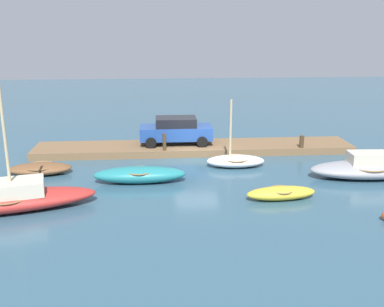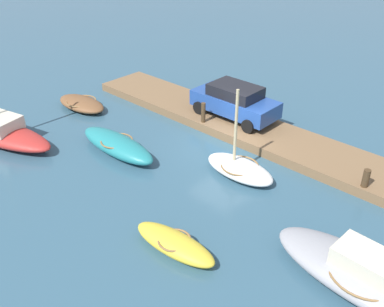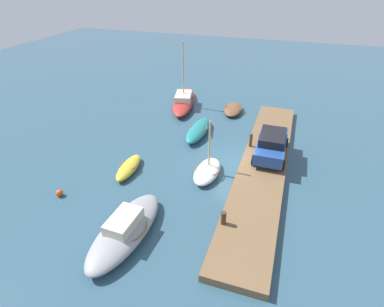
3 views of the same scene
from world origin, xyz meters
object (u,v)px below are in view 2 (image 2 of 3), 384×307
object	(u,v)px
motorboat_grey	(365,276)
parked_car	(235,101)
rowboat_brown	(82,103)
mooring_post_west	(366,178)
rowboat_teal	(117,145)
dinghy_yellow	(175,244)
rowboat_white	(239,168)
mooring_post_mid_west	(203,113)

from	to	relation	value
motorboat_grey	parked_car	bearing A→B (deg)	-29.56
rowboat_brown	mooring_post_west	xyz separation A→B (m)	(-14.51, -2.58, 0.49)
rowboat_teal	motorboat_grey	world-z (taller)	motorboat_grey
dinghy_yellow	motorboat_grey	size ratio (longest dim) A/B	0.55
rowboat_brown	parked_car	world-z (taller)	parked_car
rowboat_white	motorboat_grey	size ratio (longest dim) A/B	0.63
rowboat_white	rowboat_brown	distance (m)	10.24
rowboat_teal	dinghy_yellow	world-z (taller)	rowboat_teal
dinghy_yellow	mooring_post_west	distance (m)	7.66
motorboat_grey	mooring_post_mid_west	world-z (taller)	mooring_post_mid_west
rowboat_white	motorboat_grey	xyz separation A→B (m)	(-6.25, 2.33, 0.15)
motorboat_grey	mooring_post_mid_west	distance (m)	10.96
rowboat_white	dinghy_yellow	bearing A→B (deg)	104.70
dinghy_yellow	rowboat_brown	xyz separation A→B (m)	(11.40, -4.40, 0.00)
motorboat_grey	rowboat_teal	bearing A→B (deg)	2.06
rowboat_teal	motorboat_grey	size ratio (longest dim) A/B	0.77
mooring_post_mid_west	rowboat_brown	bearing A→B (deg)	21.83
rowboat_white	rowboat_brown	xyz separation A→B (m)	(10.23, 0.51, -0.05)
motorboat_grey	parked_car	world-z (taller)	parked_car
dinghy_yellow	mooring_post_west	xyz separation A→B (m)	(-3.11, -6.98, 0.49)
rowboat_teal	parked_car	distance (m)	6.15
rowboat_brown	mooring_post_mid_west	bearing A→B (deg)	-161.11
dinghy_yellow	mooring_post_west	world-z (taller)	mooring_post_west
rowboat_teal	dinghy_yellow	distance (m)	6.81
motorboat_grey	parked_car	size ratio (longest dim) A/B	1.34
rowboat_white	mooring_post_west	xyz separation A→B (m)	(-4.29, -2.06, 0.44)
rowboat_white	motorboat_grey	distance (m)	6.67
rowboat_brown	rowboat_teal	bearing A→B (deg)	158.88
rowboat_brown	mooring_post_mid_west	xyz separation A→B (m)	(-6.44, -2.58, 0.62)
motorboat_grey	parked_car	xyz separation A→B (m)	(9.30, -5.87, 0.78)
parked_car	mooring_post_west	bearing A→B (deg)	168.76
rowboat_white	motorboat_grey	bearing A→B (deg)	160.83
rowboat_teal	parked_car	bearing A→B (deg)	-108.89
rowboat_white	mooring_post_mid_west	bearing A→B (deg)	-27.30
dinghy_yellow	rowboat_brown	size ratio (longest dim) A/B	0.97
rowboat_white	parked_car	xyz separation A→B (m)	(3.06, -3.54, 0.93)
rowboat_teal	rowboat_white	world-z (taller)	rowboat_white
rowboat_teal	rowboat_brown	world-z (taller)	rowboat_teal
rowboat_teal	dinghy_yellow	size ratio (longest dim) A/B	1.42
rowboat_teal	mooring_post_west	xyz separation A→B (m)	(-9.36, -4.27, 0.38)
rowboat_white	parked_car	distance (m)	4.77
rowboat_teal	mooring_post_mid_west	world-z (taller)	mooring_post_mid_west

